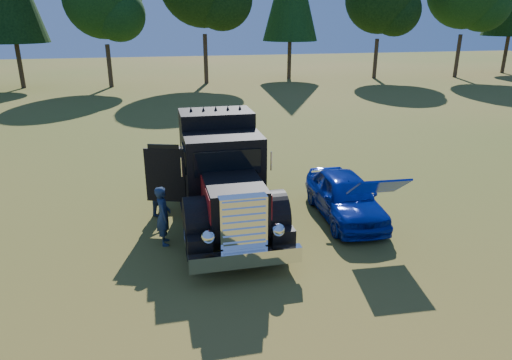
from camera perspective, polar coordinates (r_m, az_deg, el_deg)
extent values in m
plane|color=#45601C|center=(11.96, -7.84, -7.95)|extent=(120.00, 120.00, 0.00)
cylinder|color=#2D2116|center=(42.47, -27.52, 13.30)|extent=(0.36, 0.36, 4.68)
cylinder|color=#2D2116|center=(40.40, -17.85, 13.41)|extent=(0.36, 0.36, 3.42)
sphere|color=black|center=(39.38, -16.83, 19.21)|extent=(4.18, 4.18, 4.18)
cylinder|color=#2D2116|center=(41.01, -6.31, 14.79)|extent=(0.36, 0.36, 4.14)
cylinder|color=#2D2116|center=(44.10, 4.20, 15.43)|extent=(0.36, 0.36, 4.50)
cylinder|color=#2D2116|center=(45.73, 14.71, 14.45)|extent=(0.36, 0.36, 3.60)
sphere|color=black|center=(45.44, 17.10, 19.53)|extent=(4.40, 4.40, 4.40)
cylinder|color=#2D2116|center=(49.05, 23.88, 13.98)|extent=(0.36, 0.36, 3.96)
sphere|color=black|center=(49.02, 26.61, 19.06)|extent=(4.84, 4.84, 4.84)
cylinder|color=#2D2116|center=(54.92, 28.80, 14.18)|extent=(0.36, 0.36, 4.86)
cylinder|color=black|center=(11.06, -7.95, -7.19)|extent=(0.32, 1.10, 1.10)
cylinder|color=black|center=(11.38, 2.69, -6.19)|extent=(0.32, 1.10, 1.10)
cylinder|color=black|center=(15.49, -9.59, 0.73)|extent=(0.32, 1.10, 1.10)
cylinder|color=black|center=(15.72, -1.94, 1.29)|extent=(0.32, 1.10, 1.10)
cylinder|color=black|center=(15.50, -8.38, 0.82)|extent=(0.32, 1.10, 1.10)
cylinder|color=black|center=(15.66, -3.13, 1.20)|extent=(0.32, 1.10, 1.10)
cube|color=black|center=(13.49, -4.55, -1.63)|extent=(1.60, 6.40, 0.28)
cube|color=white|center=(10.08, -1.25, -9.80)|extent=(2.50, 0.22, 0.36)
cube|color=white|center=(10.02, -1.63, -5.49)|extent=(1.05, 0.30, 1.30)
cube|color=black|center=(10.95, -2.71, -2.97)|extent=(1.35, 1.80, 1.10)
cube|color=maroon|center=(10.78, -6.33, -2.28)|extent=(0.02, 1.80, 0.60)
cube|color=maroon|center=(11.00, 0.82, -1.70)|extent=(0.02, 1.80, 0.60)
cylinder|color=black|center=(10.89, -7.53, -5.27)|extent=(0.55, 1.24, 1.24)
cylinder|color=black|center=(11.19, 2.22, -4.40)|extent=(0.55, 1.24, 1.24)
sphere|color=white|center=(9.94, -5.98, -7.10)|extent=(0.32, 0.32, 0.32)
sphere|color=white|center=(10.21, 2.78, -6.25)|extent=(0.32, 0.32, 0.32)
cube|color=black|center=(12.29, -4.01, 0.84)|extent=(2.05, 1.30, 2.10)
cube|color=black|center=(11.50, -3.54, 2.14)|extent=(1.70, 0.05, 0.65)
cube|color=black|center=(13.46, -4.90, 3.39)|extent=(2.05, 1.30, 2.50)
cube|color=black|center=(15.26, -5.69, 2.20)|extent=(2.00, 2.00, 0.35)
cube|color=black|center=(12.65, -11.29, 0.57)|extent=(1.06, 0.41, 1.50)
cube|color=#9A4016|center=(12.74, -11.33, -0.01)|extent=(0.81, 0.29, 0.75)
imported|color=#0835BB|center=(13.38, 11.06, -1.99)|extent=(1.75, 3.90, 1.30)
cube|color=#0835BB|center=(11.69, 15.05, -0.84)|extent=(1.35, 1.00, 0.67)
imported|color=#21304D|center=(11.79, -11.50, -4.39)|extent=(0.38, 0.58, 1.56)
imported|color=#1A223E|center=(13.60, -11.62, -0.77)|extent=(1.00, 1.05, 1.70)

